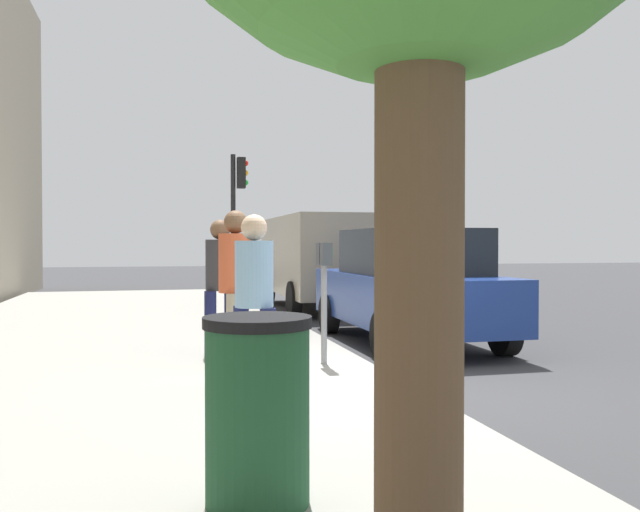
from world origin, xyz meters
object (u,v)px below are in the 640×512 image
(pedestrian_bystander, at_px, (254,289))
(parked_sedan_near, at_px, (408,286))
(parking_meter, at_px, (324,277))
(traffic_signal, at_px, (237,202))
(parked_van_far, at_px, (319,256))
(trash_bin, at_px, (258,410))
(parking_officer, at_px, (220,276))
(pedestrian_at_meter, at_px, (236,274))

(pedestrian_bystander, bearing_deg, parked_sedan_near, 14.13)
(parking_meter, distance_m, traffic_signal, 9.11)
(parked_sedan_near, bearing_deg, parked_van_far, 0.00)
(parking_meter, relative_size, trash_bin, 1.40)
(parking_meter, xyz_separation_m, parking_officer, (0.99, 1.10, -0.02))
(traffic_signal, bearing_deg, parking_officer, 171.54)
(traffic_signal, xyz_separation_m, trash_bin, (-12.96, 1.47, -1.92))
(parking_meter, distance_m, trash_bin, 4.22)
(pedestrian_at_meter, bearing_deg, parked_van_far, 85.54)
(parked_sedan_near, xyz_separation_m, trash_bin, (-6.13, 3.28, -0.24))
(pedestrian_at_meter, bearing_deg, parking_meter, 11.55)
(trash_bin, bearing_deg, parking_officer, -3.23)
(parking_meter, height_order, trash_bin, parking_meter)
(parked_sedan_near, relative_size, trash_bin, 4.36)
(pedestrian_bystander, height_order, trash_bin, pedestrian_bystander)
(pedestrian_at_meter, xyz_separation_m, trash_bin, (-4.04, 0.36, -0.54))
(parking_officer, height_order, parked_sedan_near, parking_officer)
(parking_meter, distance_m, pedestrian_at_meter, 1.02)
(pedestrian_at_meter, relative_size, parking_officer, 1.04)
(parking_officer, height_order, parked_van_far, parked_van_far)
(parked_van_far, xyz_separation_m, trash_bin, (-11.84, 3.28, -0.60))
(parking_officer, height_order, traffic_signal, traffic_signal)
(pedestrian_bystander, bearing_deg, parking_meter, 15.35)
(parking_officer, height_order, trash_bin, parking_officer)
(parking_meter, height_order, parked_van_far, parked_van_far)
(parking_meter, height_order, parking_officer, parking_officer)
(pedestrian_at_meter, relative_size, trash_bin, 1.76)
(pedestrian_bystander, distance_m, parked_sedan_near, 4.46)
(parking_officer, xyz_separation_m, parked_sedan_near, (1.18, -3.00, -0.25))
(trash_bin, bearing_deg, parked_van_far, -15.50)
(traffic_signal, bearing_deg, parking_meter, 179.43)
(parked_sedan_near, relative_size, parked_van_far, 0.84)
(parked_van_far, distance_m, traffic_signal, 2.50)
(trash_bin, bearing_deg, parking_meter, -19.25)
(parking_meter, xyz_separation_m, pedestrian_at_meter, (0.08, 1.02, 0.04))
(pedestrian_bystander, xyz_separation_m, parking_officer, (2.20, 0.11, 0.02))
(pedestrian_at_meter, height_order, traffic_signal, traffic_signal)
(pedestrian_at_meter, height_order, parked_sedan_near, pedestrian_at_meter)
(parking_meter, bearing_deg, traffic_signal, -0.57)
(pedestrian_bystander, relative_size, parking_officer, 0.98)
(parked_sedan_near, bearing_deg, pedestrian_bystander, 139.44)
(parked_van_far, bearing_deg, pedestrian_bystander, 162.34)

